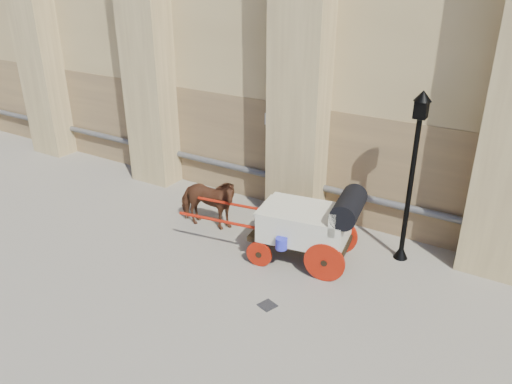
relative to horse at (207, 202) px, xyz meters
The scene contains 5 objects.
ground 3.31m from the horse, 34.49° to the right, with size 90.00×90.00×0.00m, color gray.
horse is the anchor object (origin of this frame).
carriage 3.01m from the horse, ahead, with size 4.38×1.80×1.86m.
street_lamp 5.12m from the horse, 13.95° to the left, with size 0.38×0.38×4.01m.
drain_grate_near 3.72m from the horse, 34.14° to the right, with size 0.32×0.32×0.01m, color black.
Camera 1 is at (4.50, -7.38, 6.37)m, focal length 35.00 mm.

